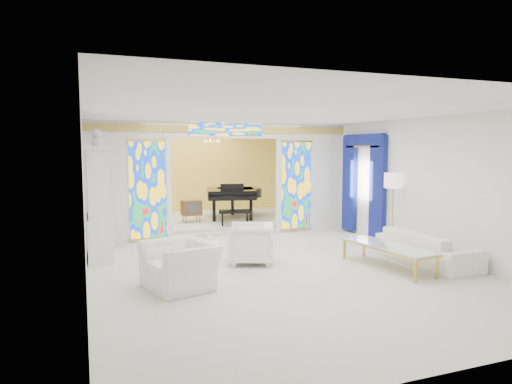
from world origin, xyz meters
name	(u,v)px	position (x,y,z in m)	size (l,w,h in m)	color
floor	(251,251)	(0.00, 0.00, 0.00)	(12.00, 12.00, 0.00)	silver
ceiling	(251,118)	(0.00, 0.00, 3.00)	(7.00, 12.00, 0.02)	white
wall_back	(192,172)	(0.00, 6.00, 1.50)	(7.00, 0.02, 3.00)	white
wall_front	(455,231)	(0.00, -6.00, 1.50)	(7.00, 0.02, 3.00)	white
wall_left	(84,191)	(-3.50, 0.00, 1.50)	(0.02, 12.00, 3.00)	white
wall_right	(382,182)	(3.50, 0.00, 1.50)	(0.02, 12.00, 3.00)	white
partition_wall	(225,174)	(0.00, 2.00, 1.65)	(7.00, 0.22, 3.00)	white
stained_glass_left	(148,190)	(-2.03, 1.89, 1.30)	(0.90, 0.04, 2.40)	gold
stained_glass_right	(296,185)	(2.03, 1.89, 1.30)	(0.90, 0.04, 2.40)	gold
stained_glass_transom	(226,129)	(0.00, 1.89, 2.82)	(2.00, 0.04, 0.34)	gold
alcove_platform	(206,221)	(0.00, 4.10, 0.09)	(6.80, 3.80, 0.18)	silver
gold_curtain_back	(192,173)	(0.00, 5.88, 1.50)	(6.70, 0.10, 2.90)	gold
chandelier	(212,141)	(0.20, 4.00, 2.55)	(0.48, 0.48, 0.30)	gold
blue_drapes	(363,177)	(3.40, 0.70, 1.58)	(0.14, 1.85, 2.65)	navy
china_cabinet	(99,203)	(-3.22, 0.60, 1.17)	(0.56, 1.46, 2.72)	white
armchair_left	(181,265)	(-2.03, -2.11, 0.38)	(1.18, 1.03, 0.76)	white
armchair_right	(251,243)	(-0.37, -0.99, 0.41)	(0.87, 0.89, 0.81)	white
sofa	(426,248)	(2.95, -2.27, 0.33)	(2.25, 0.88, 0.66)	white
side_table	(209,252)	(-1.32, -1.26, 0.36)	(0.49, 0.49, 0.55)	white
vase	(209,238)	(-1.32, -1.26, 0.64)	(0.17, 0.17, 0.18)	silver
coffee_table	(387,247)	(1.97, -2.30, 0.42)	(0.88, 2.14, 0.46)	white
floor_lamp	(393,184)	(3.20, -0.84, 1.50)	(0.55, 0.55, 1.76)	gold
grand_piano	(235,194)	(0.90, 3.95, 0.92)	(2.12, 2.86, 1.10)	black
tv_console	(191,208)	(-0.58, 3.51, 0.59)	(0.58, 0.43, 0.64)	brown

